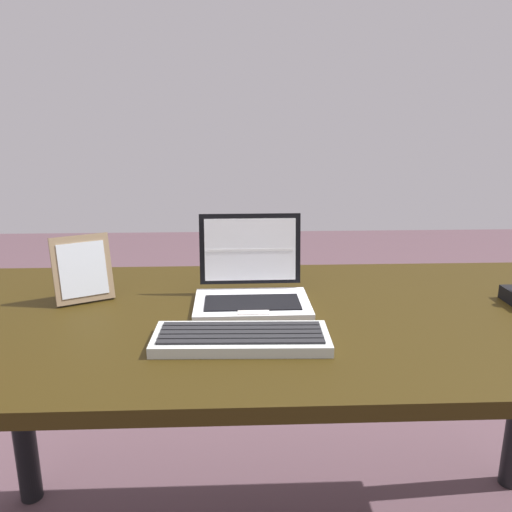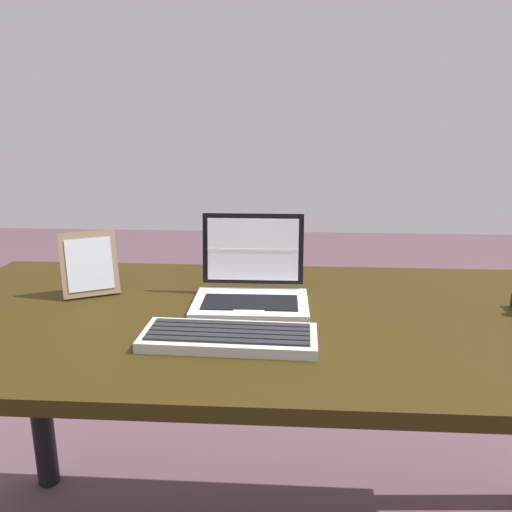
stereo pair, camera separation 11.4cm
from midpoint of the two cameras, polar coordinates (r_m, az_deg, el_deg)
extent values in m
cube|color=black|center=(1.12, 0.74, -7.10)|extent=(1.61, 0.74, 0.03)
cylinder|color=black|center=(1.70, -26.62, -13.89)|extent=(0.06, 0.06, 0.68)
cube|color=silver|center=(1.15, -3.31, -5.40)|extent=(0.26, 0.18, 0.02)
cube|color=black|center=(1.13, -3.32, -5.21)|extent=(0.21, 0.10, 0.00)
cube|color=silver|center=(1.08, -3.33, -6.26)|extent=(0.07, 0.03, 0.00)
cube|color=black|center=(1.21, -3.36, 0.76)|extent=(0.24, 0.03, 0.16)
cube|color=white|center=(1.20, -3.36, 0.68)|extent=(0.21, 0.02, 0.14)
cube|color=silver|center=(1.20, -3.36, 0.61)|extent=(0.20, 0.00, 0.01)
cube|color=#B2B9B5|center=(0.97, -5.06, -9.18)|extent=(0.33, 0.14, 0.02)
cube|color=black|center=(0.93, -5.26, -9.51)|extent=(0.30, 0.02, 0.00)
cube|color=black|center=(0.95, -5.17, -9.01)|extent=(0.30, 0.02, 0.00)
cube|color=black|center=(0.97, -5.08, -8.52)|extent=(0.30, 0.02, 0.00)
cube|color=black|center=(0.99, -4.99, -8.05)|extent=(0.30, 0.02, 0.00)
cube|color=black|center=(1.01, -4.91, -7.60)|extent=(0.30, 0.02, 0.00)
cube|color=#826B4F|center=(1.25, -21.20, -1.35)|extent=(0.14, 0.10, 0.15)
cube|color=silver|center=(1.24, -21.16, -1.43)|extent=(0.10, 0.07, 0.12)
cube|color=#826B4F|center=(1.29, -21.11, -3.70)|extent=(0.02, 0.02, 0.03)
camera|label=1|loc=(0.06, -92.86, -0.78)|focal=36.12mm
camera|label=2|loc=(0.06, 87.14, 0.78)|focal=36.12mm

